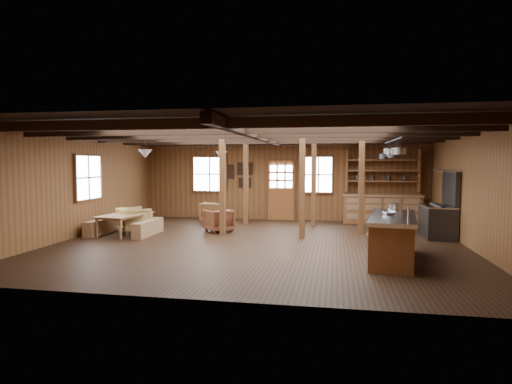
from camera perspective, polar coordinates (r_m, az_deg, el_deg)
room at (r=10.61m, az=0.38°, el=0.59°), size 10.04×9.04×2.84m
ceiling_joists at (r=10.79m, az=0.55°, el=7.44°), size 9.80×8.82×0.18m
timber_posts at (r=12.60m, az=4.37°, el=1.11°), size 3.95×2.35×2.80m
back_door at (r=15.04m, az=3.35°, el=-0.40°), size 1.02×0.08×2.15m
window_back_left at (r=15.55m, az=-6.19°, el=2.38°), size 1.32×0.06×1.32m
window_back_right at (r=14.91m, az=8.34°, el=2.30°), size 1.02×0.06×1.32m
window_left at (r=12.89m, az=-21.47°, el=1.80°), size 0.14×1.24×1.32m
notice_boards at (r=15.26m, az=-2.23°, el=2.52°), size 1.08×0.03×0.90m
back_counter at (r=14.78m, az=16.42°, el=-1.72°), size 2.55×0.60×2.45m
pendant_lamps at (r=12.15m, az=-9.32°, el=4.98°), size 1.86×2.36×0.66m
pot_rack at (r=10.79m, az=17.69°, el=5.11°), size 0.29×3.00×0.45m
kitchen_island at (r=9.27m, az=17.74°, el=-5.84°), size 1.24×2.60×1.20m
step_stool at (r=12.20m, az=15.78°, el=-4.80°), size 0.52×0.44×0.40m
commercial_range at (r=12.58m, az=23.26°, el=-2.85°), size 0.78×1.48×1.83m
dining_table at (r=12.59m, az=-16.89°, el=-4.14°), size 1.13×1.74×0.57m
bench_wall at (r=12.96m, az=-19.84°, el=-4.31°), size 0.29×1.53×0.42m
bench_aisle at (r=12.32m, az=-14.20°, el=-4.64°), size 0.28×1.50×0.41m
armchair_a at (r=12.55m, az=-5.00°, el=-3.81°), size 1.01×1.01×0.66m
armchair_b at (r=14.71m, az=-5.82°, el=-2.64°), size 0.74×0.76×0.67m
armchair_c at (r=12.89m, az=-15.96°, el=-3.58°), size 1.12×1.12×0.73m
counter_pot at (r=9.97m, az=18.08°, el=-1.97°), size 0.29×0.29×0.18m
bowl at (r=9.27m, az=17.32°, el=-2.73°), size 0.32×0.32×0.07m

